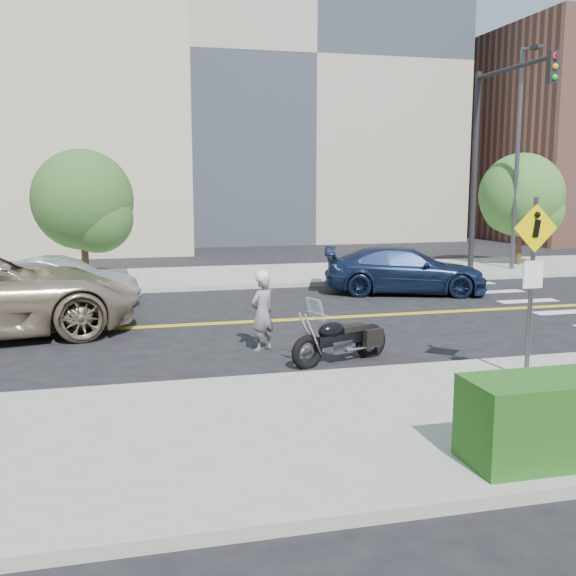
% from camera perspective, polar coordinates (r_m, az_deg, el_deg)
% --- Properties ---
extents(ground_plane, '(120.00, 120.00, 0.00)m').
position_cam_1_polar(ground_plane, '(16.38, -5.72, -3.00)').
color(ground_plane, black).
rests_on(ground_plane, ground).
extents(sidewalk_near, '(60.00, 5.00, 0.15)m').
position_cam_1_polar(sidewalk_near, '(9.28, 1.20, -11.94)').
color(sidewalk_near, '#9E9B91').
rests_on(sidewalk_near, ground_plane).
extents(sidewalk_far, '(60.00, 5.00, 0.15)m').
position_cam_1_polar(sidewalk_far, '(23.70, -8.38, 0.86)').
color(sidewalk_far, '#9E9B91').
rests_on(sidewalk_far, ground_plane).
extents(building_mid, '(18.00, 14.00, 20.00)m').
position_cam_1_polar(building_mid, '(43.61, -0.26, 17.72)').
color(building_mid, '#A39984').
rests_on(building_mid, ground_plane).
extents(lamp_post, '(0.16, 0.16, 8.00)m').
position_cam_1_polar(lamp_post, '(26.54, 18.83, 10.17)').
color(lamp_post, '#4C4C51').
rests_on(lamp_post, sidewalk_far).
extents(traffic_light, '(0.28, 4.50, 7.00)m').
position_cam_1_polar(traffic_light, '(24.31, 16.69, 11.65)').
color(traffic_light, black).
rests_on(traffic_light, sidewalk_far).
extents(pedestrian_sign, '(0.78, 0.08, 3.00)m').
position_cam_1_polar(pedestrian_sign, '(11.63, 20.00, 1.39)').
color(pedestrian_sign, '#4C4C51').
rests_on(pedestrian_sign, sidewalk_near).
extents(motorcyclist, '(0.68, 0.61, 1.66)m').
position_cam_1_polar(motorcyclist, '(13.56, -2.19, -1.92)').
color(motorcyclist, '#B9B9BE').
rests_on(motorcyclist, ground).
extents(motorcycle, '(2.21, 1.32, 1.29)m').
position_cam_1_polar(motorcycle, '(12.76, 4.51, -3.45)').
color(motorcycle, black).
rests_on(motorcycle, ground).
extents(parked_car_silver, '(4.40, 2.66, 1.37)m').
position_cam_1_polar(parked_car_silver, '(19.10, -18.92, 0.36)').
color(parked_car_silver, gray).
rests_on(parked_car_silver, ground).
extents(parked_car_blue, '(5.28, 3.42, 1.42)m').
position_cam_1_polar(parked_car_blue, '(20.88, 9.85, 1.50)').
color(parked_car_blue, '#172446').
rests_on(parked_car_blue, ground).
extents(tree_far_a, '(3.25, 3.25, 4.44)m').
position_cam_1_polar(tree_far_a, '(22.88, -17.01, 7.15)').
color(tree_far_a, '#382619').
rests_on(tree_far_a, ground).
extents(tree_far_b, '(3.25, 3.25, 4.50)m').
position_cam_1_polar(tree_far_b, '(28.06, 19.15, 7.44)').
color(tree_far_b, '#382619').
rests_on(tree_far_b, ground).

